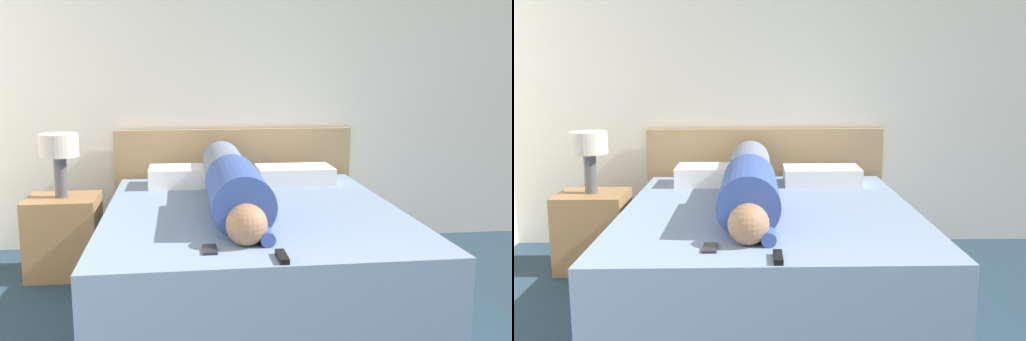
# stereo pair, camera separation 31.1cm
# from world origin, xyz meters

# --- Properties ---
(wall_back) EXTENTS (5.49, 0.06, 2.60)m
(wall_back) POSITION_xyz_m (0.00, 3.99, 1.30)
(wall_back) COLOR silver
(wall_back) RESTS_ON ground_plane
(bed) EXTENTS (1.68, 2.00, 0.55)m
(bed) POSITION_xyz_m (-0.20, 2.81, 0.27)
(bed) COLOR #7589A8
(bed) RESTS_ON ground_plane
(headboard) EXTENTS (1.80, 0.04, 0.90)m
(headboard) POSITION_xyz_m (-0.20, 3.92, 0.45)
(headboard) COLOR tan
(headboard) RESTS_ON ground_plane
(nightstand) EXTENTS (0.45, 0.40, 0.52)m
(nightstand) POSITION_xyz_m (-1.38, 3.38, 0.26)
(nightstand) COLOR olive
(nightstand) RESTS_ON ground_plane
(table_lamp) EXTENTS (0.25, 0.25, 0.42)m
(table_lamp) POSITION_xyz_m (-1.38, 3.38, 0.83)
(table_lamp) COLOR #4C4C51
(table_lamp) RESTS_ON nightstand
(person_lying) EXTENTS (0.31, 1.74, 0.31)m
(person_lying) POSITION_xyz_m (-0.31, 2.89, 0.69)
(person_lying) COLOR #936B4C
(person_lying) RESTS_ON bed
(pillow_near_headboard) EXTENTS (0.56, 0.33, 0.13)m
(pillow_near_headboard) POSITION_xyz_m (-0.55, 3.54, 0.61)
(pillow_near_headboard) COLOR white
(pillow_near_headboard) RESTS_ON bed
(pillow_second) EXTENTS (0.53, 0.33, 0.12)m
(pillow_second) POSITION_xyz_m (0.19, 3.54, 0.61)
(pillow_second) COLOR white
(pillow_second) RESTS_ON bed
(tv_remote) EXTENTS (0.04, 0.15, 0.02)m
(tv_remote) POSITION_xyz_m (-0.19, 1.90, 0.56)
(tv_remote) COLOR black
(tv_remote) RESTS_ON bed
(cell_phone) EXTENTS (0.06, 0.13, 0.01)m
(cell_phone) POSITION_xyz_m (-0.49, 2.06, 0.55)
(cell_phone) COLOR black
(cell_phone) RESTS_ON bed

